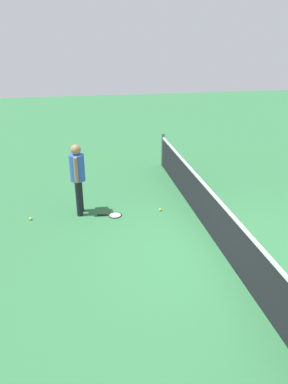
{
  "coord_description": "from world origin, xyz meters",
  "views": [
    {
      "loc": [
        5.71,
        -2.62,
        3.95
      ],
      "look_at": [
        -1.05,
        -1.35,
        0.9
      ],
      "focal_mm": 33.5,
      "sensor_mm": 36.0,
      "label": 1
    }
  ],
  "objects_px": {
    "player_near_side": "(78,174)",
    "tennis_racket_near_player": "(114,215)",
    "tennis_ball_midcourt": "(160,210)",
    "tennis_ball_near_player": "(31,219)"
  },
  "relations": [
    {
      "from": "player_near_side",
      "to": "tennis_racket_near_player",
      "type": "relative_size",
      "value": 2.81
    },
    {
      "from": "tennis_ball_midcourt",
      "to": "player_near_side",
      "type": "bearing_deg",
      "value": -97.12
    },
    {
      "from": "player_near_side",
      "to": "tennis_ball_midcourt",
      "type": "xyz_separation_m",
      "value": [
        0.24,
        1.9,
        -0.98
      ]
    },
    {
      "from": "tennis_ball_near_player",
      "to": "tennis_ball_midcourt",
      "type": "height_order",
      "value": "same"
    },
    {
      "from": "player_near_side",
      "to": "tennis_racket_near_player",
      "type": "xyz_separation_m",
      "value": [
        0.28,
        0.77,
        -1.0
      ]
    },
    {
      "from": "player_near_side",
      "to": "tennis_racket_near_player",
      "type": "distance_m",
      "value": 1.29
    },
    {
      "from": "tennis_ball_midcourt",
      "to": "tennis_racket_near_player",
      "type": "bearing_deg",
      "value": -88.02
    },
    {
      "from": "tennis_ball_near_player",
      "to": "tennis_ball_midcourt",
      "type": "bearing_deg",
      "value": 88.17
    },
    {
      "from": "tennis_racket_near_player",
      "to": "tennis_ball_midcourt",
      "type": "bearing_deg",
      "value": 91.98
    },
    {
      "from": "tennis_ball_near_player",
      "to": "tennis_ball_midcourt",
      "type": "distance_m",
      "value": 3.05
    }
  ]
}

